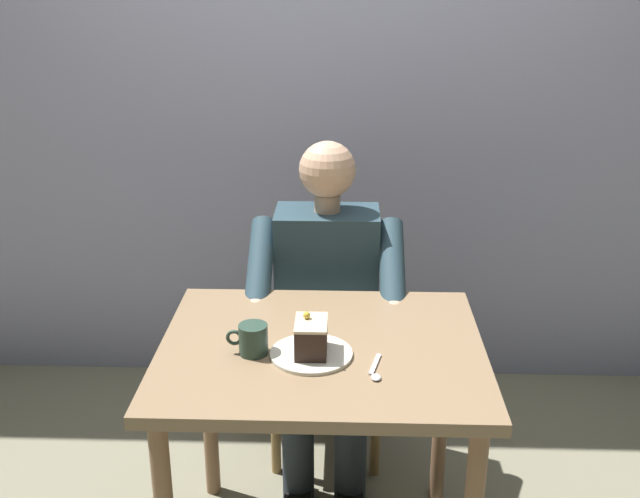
{
  "coord_description": "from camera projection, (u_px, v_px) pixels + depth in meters",
  "views": [
    {
      "loc": [
        -0.06,
        1.87,
        1.75
      ],
      "look_at": [
        0.01,
        -0.1,
        1.01
      ],
      "focal_mm": 42.17,
      "sensor_mm": 36.0,
      "label": 1
    }
  ],
  "objects": [
    {
      "name": "chair",
      "position": [
        327.0,
        320.0,
        2.84
      ],
      "size": [
        0.42,
        0.42,
        0.9
      ],
      "color": "#9D7947",
      "rests_on": "ground"
    },
    {
      "name": "dessert_spoon",
      "position": [
        376.0,
        371.0,
        1.96
      ],
      "size": [
        0.04,
        0.14,
        0.01
      ],
      "color": "silver",
      "rests_on": "dining_table"
    },
    {
      "name": "coffee_cup",
      "position": [
        253.0,
        339.0,
        2.04
      ],
      "size": [
        0.11,
        0.08,
        0.09
      ],
      "color": "#294135",
      "rests_on": "dining_table"
    },
    {
      "name": "seated_person",
      "position": [
        326.0,
        309.0,
        2.63
      ],
      "size": [
        0.53,
        0.58,
        1.2
      ],
      "color": "#283F4B",
      "rests_on": "ground"
    },
    {
      "name": "cafe_rear_panel",
      "position": [
        332.0,
        33.0,
        2.99
      ],
      "size": [
        6.4,
        0.12,
        3.0
      ],
      "primitive_type": "cube",
      "color": "#9E9EC1",
      "rests_on": "ground"
    },
    {
      "name": "cake_slice",
      "position": [
        311.0,
        337.0,
        2.02
      ],
      "size": [
        0.09,
        0.12,
        0.11
      ],
      "color": "#32221B",
      "rests_on": "dessert_plate"
    },
    {
      "name": "dining_table",
      "position": [
        322.0,
        377.0,
        2.14
      ],
      "size": [
        0.91,
        0.75,
        0.76
      ],
      "color": "#896D4F",
      "rests_on": "ground"
    },
    {
      "name": "dessert_plate",
      "position": [
        311.0,
        354.0,
        2.04
      ],
      "size": [
        0.23,
        0.23,
        0.01
      ],
      "primitive_type": "cylinder",
      "color": "silver",
      "rests_on": "dining_table"
    }
  ]
}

